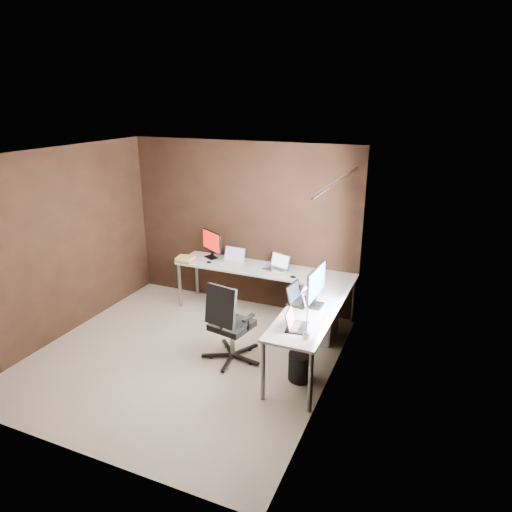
{
  "coord_description": "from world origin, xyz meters",
  "views": [
    {
      "loc": [
        2.79,
        -4.25,
        3.09
      ],
      "look_at": [
        0.59,
        0.95,
        1.11
      ],
      "focal_mm": 32.0,
      "sensor_mm": 36.0,
      "label": 1
    }
  ],
  "objects_px": {
    "monitor_left": "(212,243)",
    "drawer_pedestal": "(320,316)",
    "monitor_right": "(316,284)",
    "book_stack": "(185,259)",
    "wastebasket": "(301,366)",
    "office_chair": "(230,337)",
    "laptop_black_small": "(294,324)",
    "laptop_black_big": "(298,298)",
    "desk_lamp": "(303,305)",
    "laptop_white": "(233,260)",
    "laptop_silver": "(278,266)"
  },
  "relations": [
    {
      "from": "monitor_right",
      "to": "book_stack",
      "type": "bearing_deg",
      "value": 74.43
    },
    {
      "from": "monitor_left",
      "to": "drawer_pedestal",
      "type": "bearing_deg",
      "value": 16.49
    },
    {
      "from": "laptop_silver",
      "to": "wastebasket",
      "type": "distance_m",
      "value": 1.75
    },
    {
      "from": "laptop_white",
      "to": "monitor_right",
      "type": "bearing_deg",
      "value": -29.49
    },
    {
      "from": "laptop_black_big",
      "to": "laptop_silver",
      "type": "bearing_deg",
      "value": 40.33
    },
    {
      "from": "book_stack",
      "to": "desk_lamp",
      "type": "distance_m",
      "value": 2.73
    },
    {
      "from": "drawer_pedestal",
      "to": "office_chair",
      "type": "height_order",
      "value": "office_chair"
    },
    {
      "from": "laptop_black_big",
      "to": "book_stack",
      "type": "distance_m",
      "value": 2.13
    },
    {
      "from": "book_stack",
      "to": "office_chair",
      "type": "distance_m",
      "value": 1.78
    },
    {
      "from": "laptop_silver",
      "to": "office_chair",
      "type": "relative_size",
      "value": 0.39
    },
    {
      "from": "monitor_left",
      "to": "book_stack",
      "type": "height_order",
      "value": "monitor_left"
    },
    {
      "from": "book_stack",
      "to": "wastebasket",
      "type": "relative_size",
      "value": 0.84
    },
    {
      "from": "laptop_black_big",
      "to": "laptop_white",
      "type": "bearing_deg",
      "value": 61.71
    },
    {
      "from": "monitor_left",
      "to": "wastebasket",
      "type": "xyz_separation_m",
      "value": [
        1.93,
        -1.51,
        -0.8
      ]
    },
    {
      "from": "laptop_black_small",
      "to": "desk_lamp",
      "type": "relative_size",
      "value": 0.6
    },
    {
      "from": "laptop_black_small",
      "to": "drawer_pedestal",
      "type": "bearing_deg",
      "value": -5.47
    },
    {
      "from": "drawer_pedestal",
      "to": "office_chair",
      "type": "bearing_deg",
      "value": -131.15
    },
    {
      "from": "drawer_pedestal",
      "to": "monitor_right",
      "type": "distance_m",
      "value": 0.92
    },
    {
      "from": "drawer_pedestal",
      "to": "monitor_right",
      "type": "relative_size",
      "value": 1.0
    },
    {
      "from": "monitor_left",
      "to": "laptop_black_big",
      "type": "distance_m",
      "value": 2.01
    },
    {
      "from": "laptop_black_small",
      "to": "monitor_left",
      "type": "bearing_deg",
      "value": 41.99
    },
    {
      "from": "laptop_white",
      "to": "laptop_black_big",
      "type": "bearing_deg",
      "value": -32.87
    },
    {
      "from": "drawer_pedestal",
      "to": "monitor_right",
      "type": "xyz_separation_m",
      "value": [
        0.08,
        -0.58,
        0.71
      ]
    },
    {
      "from": "laptop_black_small",
      "to": "desk_lamp",
      "type": "height_order",
      "value": "desk_lamp"
    },
    {
      "from": "desk_lamp",
      "to": "laptop_silver",
      "type": "bearing_deg",
      "value": 125.02
    },
    {
      "from": "laptop_silver",
      "to": "laptop_black_small",
      "type": "relative_size",
      "value": 1.25
    },
    {
      "from": "monitor_left",
      "to": "laptop_black_small",
      "type": "distance_m",
      "value": 2.52
    },
    {
      "from": "laptop_black_big",
      "to": "desk_lamp",
      "type": "bearing_deg",
      "value": -151.65
    },
    {
      "from": "monitor_left",
      "to": "laptop_white",
      "type": "height_order",
      "value": "monitor_left"
    },
    {
      "from": "laptop_black_small",
      "to": "monitor_right",
      "type": "bearing_deg",
      "value": -12.19
    },
    {
      "from": "monitor_right",
      "to": "wastebasket",
      "type": "distance_m",
      "value": 0.96
    },
    {
      "from": "desk_lamp",
      "to": "wastebasket",
      "type": "relative_size",
      "value": 1.63
    },
    {
      "from": "laptop_white",
      "to": "laptop_black_small",
      "type": "bearing_deg",
      "value": -44.13
    },
    {
      "from": "book_stack",
      "to": "desk_lamp",
      "type": "bearing_deg",
      "value": -32.18
    },
    {
      "from": "book_stack",
      "to": "office_chair",
      "type": "bearing_deg",
      "value": -41.05
    },
    {
      "from": "monitor_right",
      "to": "wastebasket",
      "type": "relative_size",
      "value": 1.81
    },
    {
      "from": "laptop_black_big",
      "to": "office_chair",
      "type": "height_order",
      "value": "office_chair"
    },
    {
      "from": "laptop_black_big",
      "to": "laptop_black_small",
      "type": "xyz_separation_m",
      "value": [
        0.17,
        -0.64,
        -0.0
      ]
    },
    {
      "from": "monitor_left",
      "to": "desk_lamp",
      "type": "bearing_deg",
      "value": -10.7
    },
    {
      "from": "laptop_silver",
      "to": "laptop_black_small",
      "type": "distance_m",
      "value": 1.75
    },
    {
      "from": "laptop_silver",
      "to": "office_chair",
      "type": "bearing_deg",
      "value": -73.78
    },
    {
      "from": "monitor_left",
      "to": "office_chair",
      "type": "xyz_separation_m",
      "value": [
        1.01,
        -1.44,
        -0.67
      ]
    },
    {
      "from": "drawer_pedestal",
      "to": "wastebasket",
      "type": "relative_size",
      "value": 1.81
    },
    {
      "from": "monitor_right",
      "to": "laptop_black_big",
      "type": "xyz_separation_m",
      "value": [
        -0.23,
        0.03,
        -0.23
      ]
    },
    {
      "from": "desk_lamp",
      "to": "office_chair",
      "type": "distance_m",
      "value": 1.3
    },
    {
      "from": "book_stack",
      "to": "monitor_right",
      "type": "bearing_deg",
      "value": -18.17
    },
    {
      "from": "monitor_left",
      "to": "laptop_black_big",
      "type": "height_order",
      "value": "monitor_left"
    },
    {
      "from": "monitor_right",
      "to": "laptop_black_small",
      "type": "bearing_deg",
      "value": 177.12
    },
    {
      "from": "office_chair",
      "to": "desk_lamp",
      "type": "bearing_deg",
      "value": -7.1
    },
    {
      "from": "laptop_black_big",
      "to": "book_stack",
      "type": "relative_size",
      "value": 1.34
    }
  ]
}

